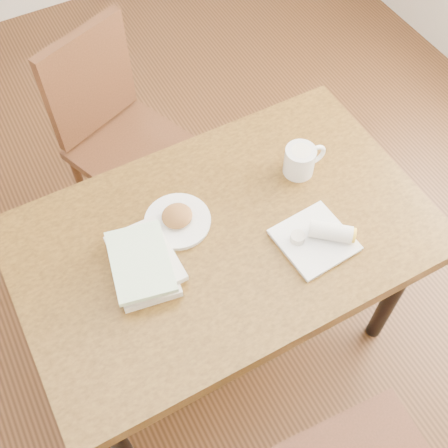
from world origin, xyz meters
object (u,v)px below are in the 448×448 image
plate_burrito (320,237)px  book_stack (143,263)px  plate_scone (177,219)px  chair_far (116,128)px  table (224,246)px  coffee_mug (301,160)px

plate_burrito → book_stack: (-0.51, 0.17, 0.01)m
plate_scone → plate_burrito: 0.45m
chair_far → plate_scone: bearing=-92.6°
plate_scone → plate_burrito: plate_burrito is taller
table → coffee_mug: size_ratio=8.55×
coffee_mug → chair_far: bearing=122.2°
chair_far → book_stack: chair_far is taller
plate_scone → plate_burrito: bearing=-37.3°
plate_burrito → plate_scone: bearing=142.7°
book_stack → plate_scone: bearing=31.8°
plate_scone → coffee_mug: 0.46m
chair_far → book_stack: (-0.19, -0.77, 0.23)m
plate_scone → plate_burrito: (0.35, -0.27, 0.00)m
table → book_stack: (-0.27, 0.00, 0.11)m
coffee_mug → book_stack: 0.62m
table → plate_scone: size_ratio=6.19×
book_stack → table: bearing=-0.7°
plate_scone → book_stack: size_ratio=0.75×
chair_far → plate_burrito: bearing=-71.0°
chair_far → plate_burrito: 1.02m
chair_far → coffee_mug: 0.84m
coffee_mug → plate_burrito: coffee_mug is taller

